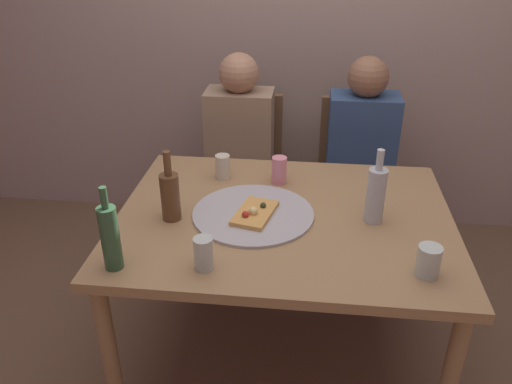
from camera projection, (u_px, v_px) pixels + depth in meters
ground_plane at (280, 351)px, 2.37m from camera, size 8.00×8.00×0.00m
back_wall at (302, 12)px, 2.91m from camera, size 6.00×0.10×2.60m
dining_table at (284, 231)px, 2.07m from camera, size 1.32×1.02×0.73m
pizza_tray at (253, 214)px, 2.03m from camera, size 0.48×0.48×0.01m
pizza_slice_last at (255, 213)px, 2.00m from camera, size 0.18×0.24×0.05m
wine_bottle at (110, 237)px, 1.67m from camera, size 0.06×0.06×0.30m
beer_bottle at (376, 194)px, 1.94m from camera, size 0.07×0.07×0.30m
water_bottle at (170, 195)px, 1.96m from camera, size 0.07×0.07×0.28m
tumbler_near at (428, 261)px, 1.66m from camera, size 0.08×0.08×0.11m
tumbler_far at (203, 253)px, 1.69m from camera, size 0.07×0.07×0.12m
wine_glass at (223, 167)px, 2.29m from camera, size 0.06×0.06×0.11m
soda_can at (279, 170)px, 2.25m from camera, size 0.07×0.07×0.12m
chair_left at (242, 165)px, 2.96m from camera, size 0.44×0.44×0.90m
chair_right at (357, 170)px, 2.90m from camera, size 0.44×0.44×0.90m
guest_in_sweater at (238, 155)px, 2.77m from camera, size 0.36×0.56×1.17m
guest_in_beanie at (361, 161)px, 2.70m from camera, size 0.36×0.56×1.17m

